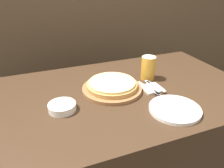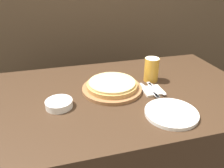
{
  "view_description": "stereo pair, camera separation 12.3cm",
  "coord_description": "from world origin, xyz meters",
  "px_view_note": "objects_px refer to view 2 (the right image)",
  "views": [
    {
      "loc": [
        -0.46,
        -0.99,
        1.35
      ],
      "look_at": [
        -0.06,
        0.03,
        0.79
      ],
      "focal_mm": 35.0,
      "sensor_mm": 36.0,
      "label": 1
    },
    {
      "loc": [
        -0.34,
        -1.03,
        1.35
      ],
      "look_at": [
        -0.06,
        0.03,
        0.79
      ],
      "focal_mm": 35.0,
      "sensor_mm": 36.0,
      "label": 2
    }
  ],
  "objects_px": {
    "beer_glass": "(151,69)",
    "fork": "(149,90)",
    "pizza_on_board": "(112,86)",
    "dinner_plate": "(171,113)",
    "side_bowl": "(59,104)",
    "dinner_knife": "(153,89)",
    "spoon": "(157,89)"
  },
  "relations": [
    {
      "from": "beer_glass",
      "to": "dinner_plate",
      "type": "relative_size",
      "value": 0.58
    },
    {
      "from": "side_bowl",
      "to": "spoon",
      "type": "distance_m",
      "value": 0.54
    },
    {
      "from": "side_bowl",
      "to": "fork",
      "type": "bearing_deg",
      "value": 2.75
    },
    {
      "from": "dinner_plate",
      "to": "side_bowl",
      "type": "bearing_deg",
      "value": 157.84
    },
    {
      "from": "pizza_on_board",
      "to": "beer_glass",
      "type": "height_order",
      "value": "beer_glass"
    },
    {
      "from": "dinner_plate",
      "to": "fork",
      "type": "height_order",
      "value": "dinner_plate"
    },
    {
      "from": "pizza_on_board",
      "to": "fork",
      "type": "height_order",
      "value": "pizza_on_board"
    },
    {
      "from": "fork",
      "to": "dinner_knife",
      "type": "relative_size",
      "value": 1.0
    },
    {
      "from": "fork",
      "to": "spoon",
      "type": "height_order",
      "value": "same"
    },
    {
      "from": "pizza_on_board",
      "to": "side_bowl",
      "type": "bearing_deg",
      "value": -161.76
    },
    {
      "from": "pizza_on_board",
      "to": "side_bowl",
      "type": "distance_m",
      "value": 0.32
    },
    {
      "from": "beer_glass",
      "to": "dinner_knife",
      "type": "relative_size",
      "value": 0.8
    },
    {
      "from": "pizza_on_board",
      "to": "side_bowl",
      "type": "height_order",
      "value": "pizza_on_board"
    },
    {
      "from": "dinner_knife",
      "to": "fork",
      "type": "bearing_deg",
      "value": 180.0
    },
    {
      "from": "pizza_on_board",
      "to": "spoon",
      "type": "xyz_separation_m",
      "value": [
        0.24,
        -0.08,
        -0.01
      ]
    },
    {
      "from": "pizza_on_board",
      "to": "dinner_knife",
      "type": "bearing_deg",
      "value": -19.05
    },
    {
      "from": "beer_glass",
      "to": "spoon",
      "type": "relative_size",
      "value": 0.95
    },
    {
      "from": "beer_glass",
      "to": "side_bowl",
      "type": "height_order",
      "value": "beer_glass"
    },
    {
      "from": "pizza_on_board",
      "to": "dinner_plate",
      "type": "xyz_separation_m",
      "value": [
        0.21,
        -0.31,
        -0.02
      ]
    },
    {
      "from": "dinner_plate",
      "to": "fork",
      "type": "relative_size",
      "value": 1.39
    },
    {
      "from": "beer_glass",
      "to": "dinner_knife",
      "type": "height_order",
      "value": "beer_glass"
    },
    {
      "from": "side_bowl",
      "to": "fork",
      "type": "height_order",
      "value": "side_bowl"
    },
    {
      "from": "beer_glass",
      "to": "fork",
      "type": "relative_size",
      "value": 0.81
    },
    {
      "from": "dinner_plate",
      "to": "fork",
      "type": "bearing_deg",
      "value": 93.78
    },
    {
      "from": "beer_glass",
      "to": "side_bowl",
      "type": "distance_m",
      "value": 0.59
    },
    {
      "from": "pizza_on_board",
      "to": "beer_glass",
      "type": "relative_size",
      "value": 2.32
    },
    {
      "from": "pizza_on_board",
      "to": "dinner_knife",
      "type": "height_order",
      "value": "pizza_on_board"
    },
    {
      "from": "spoon",
      "to": "fork",
      "type": "bearing_deg",
      "value": 180.0
    },
    {
      "from": "dinner_knife",
      "to": "spoon",
      "type": "distance_m",
      "value": 0.02
    },
    {
      "from": "beer_glass",
      "to": "pizza_on_board",
      "type": "bearing_deg",
      "value": -166.91
    },
    {
      "from": "dinner_plate",
      "to": "side_bowl",
      "type": "xyz_separation_m",
      "value": [
        -0.51,
        0.21,
        0.01
      ]
    },
    {
      "from": "pizza_on_board",
      "to": "dinner_knife",
      "type": "distance_m",
      "value": 0.23
    }
  ]
}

